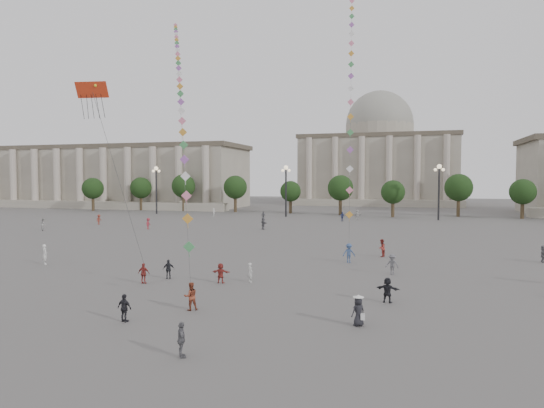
# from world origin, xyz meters

# --- Properties ---
(ground) EXTENTS (360.00, 360.00, 0.00)m
(ground) POSITION_xyz_m (0.00, 0.00, 0.00)
(ground) COLOR #555250
(ground) RESTS_ON ground
(hall_west) EXTENTS (84.00, 26.22, 17.20)m
(hall_west) POSITION_xyz_m (-75.00, 93.89, 8.43)
(hall_west) COLOR gray
(hall_west) RESTS_ON ground
(hall_central) EXTENTS (48.30, 34.30, 35.50)m
(hall_central) POSITION_xyz_m (0.00, 129.22, 14.23)
(hall_central) COLOR gray
(hall_central) RESTS_ON ground
(tree_row) EXTENTS (137.12, 5.12, 8.00)m
(tree_row) POSITION_xyz_m (0.00, 78.00, 5.39)
(tree_row) COLOR #3C2F1E
(tree_row) RESTS_ON ground
(lamp_post_far_west) EXTENTS (2.00, 0.90, 10.65)m
(lamp_post_far_west) POSITION_xyz_m (-45.00, 70.00, 7.35)
(lamp_post_far_west) COLOR #262628
(lamp_post_far_west) RESTS_ON ground
(lamp_post_mid_west) EXTENTS (2.00, 0.90, 10.65)m
(lamp_post_mid_west) POSITION_xyz_m (-15.00, 70.00, 7.35)
(lamp_post_mid_west) COLOR #262628
(lamp_post_mid_west) RESTS_ON ground
(lamp_post_mid_east) EXTENTS (2.00, 0.90, 10.65)m
(lamp_post_mid_east) POSITION_xyz_m (15.00, 70.00, 7.35)
(lamp_post_mid_east) COLOR #262628
(lamp_post_mid_east) RESTS_ON ground
(person_crowd_0) EXTENTS (1.08, 0.96, 1.76)m
(person_crowd_0) POSITION_xyz_m (-2.32, 62.64, 0.88)
(person_crowd_0) COLOR navy
(person_crowd_0) RESTS_ON ground
(person_crowd_1) EXTENTS (1.11, 1.16, 1.88)m
(person_crowd_1) POSITION_xyz_m (-43.96, 33.97, 0.94)
(person_crowd_1) COLOR #AFAFAB
(person_crowd_1) RESTS_ON ground
(person_crowd_2) EXTENTS (0.76, 1.18, 1.73)m
(person_crowd_2) POSITION_xyz_m (-41.75, 44.56, 0.87)
(person_crowd_2) COLOR maroon
(person_crowd_2) RESTS_ON ground
(person_crowd_3) EXTENTS (1.57, 0.76, 1.62)m
(person_crowd_3) POSITION_xyz_m (8.55, 4.25, 0.81)
(person_crowd_3) COLOR black
(person_crowd_3) RESTS_ON ground
(person_crowd_4) EXTENTS (1.85, 1.23, 1.91)m
(person_crowd_4) POSITION_xyz_m (-0.03, 66.97, 0.96)
(person_crowd_4) COLOR silver
(person_crowd_4) RESTS_ON ground
(person_crowd_6) EXTENTS (1.22, 0.87, 1.71)m
(person_crowd_6) POSITION_xyz_m (8.49, 13.64, 0.85)
(person_crowd_6) COLOR #5D5C61
(person_crowd_6) RESTS_ON ground
(person_crowd_10) EXTENTS (0.45, 0.64, 1.70)m
(person_crowd_10) POSITION_xyz_m (-29.97, 67.35, 0.85)
(person_crowd_10) COLOR white
(person_crowd_10) RESTS_ON ground
(person_crowd_12) EXTENTS (1.62, 1.72, 1.93)m
(person_crowd_12) POSITION_xyz_m (-12.11, 44.56, 0.97)
(person_crowd_12) COLOR #5B5B60
(person_crowd_12) RESTS_ON ground
(person_crowd_13) EXTENTS (0.62, 0.64, 1.48)m
(person_crowd_13) POSITION_xyz_m (-1.83, 7.68, 0.74)
(person_crowd_13) COLOR silver
(person_crowd_13) RESTS_ON ground
(person_crowd_16) EXTENTS (1.06, 0.70, 1.68)m
(person_crowd_16) POSITION_xyz_m (-17.17, 61.07, 0.84)
(person_crowd_16) COLOR #5D5D62
(person_crowd_16) RESTS_ON ground
(person_crowd_17) EXTENTS (0.75, 1.20, 1.78)m
(person_crowd_17) POSITION_xyz_m (-29.51, 39.99, 0.89)
(person_crowd_17) COLOR #A12B37
(person_crowd_17) RESTS_ON ground
(person_crowd_18) EXTENTS (0.88, 1.01, 1.79)m
(person_crowd_18) POSITION_xyz_m (7.14, 22.67, 0.90)
(person_crowd_18) COLOR #9D322B
(person_crowd_18) RESTS_ON ground
(person_crowd_20) EXTENTS (0.49, 1.50, 1.61)m
(person_crowd_20) POSITION_xyz_m (21.99, 23.50, 0.81)
(person_crowd_20) COLOR slate
(person_crowd_20) RESTS_ON ground
(person_crowd_21) EXTENTS (0.81, 0.77, 1.86)m
(person_crowd_21) POSITION_xyz_m (-22.49, 9.71, 0.93)
(person_crowd_21) COLOR silver
(person_crowd_21) RESTS_ON ground
(tourist_0) EXTENTS (0.95, 0.49, 1.55)m
(tourist_0) POSITION_xyz_m (-9.36, 4.91, 0.78)
(tourist_0) COLOR maroon
(tourist_0) RESTS_ON ground
(tourist_1) EXTENTS (0.96, 0.51, 1.56)m
(tourist_1) POSITION_xyz_m (-5.20, -4.05, 0.78)
(tourist_1) COLOR black
(tourist_1) RESTS_ON ground
(tourist_2) EXTENTS (1.43, 0.52, 1.52)m
(tourist_2) POSITION_xyz_m (-3.86, 6.70, 0.76)
(tourist_2) COLOR maroon
(tourist_2) RESTS_ON ground
(tourist_3) EXTENTS (0.82, 1.00, 1.59)m
(tourist_3) POSITION_xyz_m (0.25, -8.03, 0.79)
(tourist_3) COLOR slate
(tourist_3) RESTS_ON ground
(tourist_4) EXTENTS (0.97, 0.74, 1.53)m
(tourist_4) POSITION_xyz_m (-8.39, 6.99, 0.77)
(tourist_4) COLOR #222428
(tourist_4) RESTS_ON ground
(kite_flyer_0) EXTENTS (1.04, 1.01, 1.69)m
(kite_flyer_0) POSITION_xyz_m (-2.73, -0.85, 0.84)
(kite_flyer_0) COLOR brown
(kite_flyer_0) RESTS_ON ground
(kite_flyer_1) EXTENTS (1.32, 0.99, 1.81)m
(kite_flyer_1) POSITION_xyz_m (4.37, 18.37, 0.91)
(kite_flyer_1) COLOR #364E7A
(kite_flyer_1) RESTS_ON ground
(hat_person) EXTENTS (0.90, 0.88, 1.69)m
(hat_person) POSITION_xyz_m (7.28, -1.21, 0.84)
(hat_person) COLOR black
(hat_person) RESTS_ON ground
(dragon_kite) EXTENTS (2.25, 2.37, 13.10)m
(dragon_kite) POSITION_xyz_m (-10.76, 1.11, 13.10)
(dragon_kite) COLOR red
(dragon_kite) RESTS_ON ground
(kite_train_west) EXTENTS (28.91, 53.64, 71.45)m
(kite_train_west) POSITION_xyz_m (-17.81, 27.75, 20.58)
(kite_train_west) COLOR #3F3F3F
(kite_train_west) RESTS_ON ground
(kite_train_mid) EXTENTS (5.78, 43.27, 66.82)m
(kite_train_mid) POSITION_xyz_m (1.68, 41.42, 28.91)
(kite_train_mid) COLOR #3F3F3F
(kite_train_mid) RESTS_ON ground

